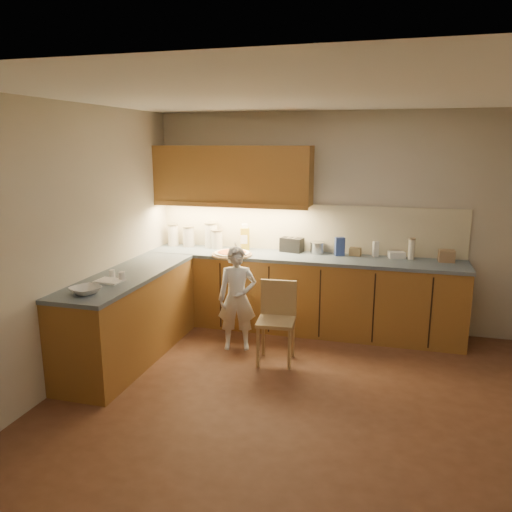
# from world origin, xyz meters

# --- Properties ---
(room) EXTENTS (4.54, 4.50, 2.62)m
(room) POSITION_xyz_m (0.00, 0.00, 1.68)
(room) COLOR #56301D
(room) RESTS_ON ground
(l_counter) EXTENTS (3.77, 2.62, 0.92)m
(l_counter) POSITION_xyz_m (-0.92, 1.25, 0.46)
(l_counter) COLOR olive
(l_counter) RESTS_ON ground
(backsplash) EXTENTS (3.75, 0.02, 0.58)m
(backsplash) POSITION_xyz_m (-0.38, 1.99, 1.21)
(backsplash) COLOR beige
(backsplash) RESTS_ON l_counter
(upper_cabinets) EXTENTS (1.95, 0.36, 0.73)m
(upper_cabinets) POSITION_xyz_m (-1.27, 1.82, 1.85)
(upper_cabinets) COLOR olive
(upper_cabinets) RESTS_ON ground
(pizza_on_board) EXTENTS (0.48, 0.48, 0.20)m
(pizza_on_board) POSITION_xyz_m (-1.18, 1.49, 0.94)
(pizza_on_board) COLOR tan
(pizza_on_board) RESTS_ON l_counter
(child) EXTENTS (0.48, 0.38, 1.15)m
(child) POSITION_xyz_m (-0.94, 0.93, 0.57)
(child) COLOR silver
(child) RESTS_ON ground
(wooden_chair) EXTENTS (0.41, 0.41, 0.84)m
(wooden_chair) POSITION_xyz_m (-0.45, 0.76, 0.49)
(wooden_chair) COLOR tan
(wooden_chair) RESTS_ON ground
(mixing_bowl) EXTENTS (0.34, 0.34, 0.06)m
(mixing_bowl) POSITION_xyz_m (-1.95, -0.33, 0.95)
(mixing_bowl) COLOR white
(mixing_bowl) RESTS_ON l_counter
(canister_a) EXTENTS (0.14, 0.14, 0.28)m
(canister_a) POSITION_xyz_m (-2.10, 1.85, 1.06)
(canister_a) COLOR white
(canister_a) RESTS_ON l_counter
(canister_b) EXTENTS (0.15, 0.15, 0.26)m
(canister_b) POSITION_xyz_m (-1.89, 1.85, 1.05)
(canister_b) COLOR beige
(canister_b) RESTS_ON l_counter
(canister_c) EXTENTS (0.17, 0.17, 0.32)m
(canister_c) POSITION_xyz_m (-1.58, 1.88, 1.08)
(canister_c) COLOR silver
(canister_c) RESTS_ON l_counter
(canister_d) EXTENTS (0.15, 0.15, 0.24)m
(canister_d) POSITION_xyz_m (-1.49, 1.83, 1.04)
(canister_d) COLOR silver
(canister_d) RESTS_ON l_counter
(oil_jug) EXTENTS (0.13, 0.12, 0.33)m
(oil_jug) POSITION_xyz_m (-1.13, 1.85, 1.07)
(oil_jug) COLOR #AD9722
(oil_jug) RESTS_ON l_counter
(toaster) EXTENTS (0.30, 0.21, 0.18)m
(toaster) POSITION_xyz_m (-0.53, 1.89, 1.01)
(toaster) COLOR black
(toaster) RESTS_ON l_counter
(steel_pot) EXTENTS (0.19, 0.19, 0.14)m
(steel_pot) POSITION_xyz_m (-0.22, 1.88, 0.99)
(steel_pot) COLOR #A6A6AB
(steel_pot) RESTS_ON l_counter
(blue_box) EXTENTS (0.13, 0.11, 0.22)m
(blue_box) POSITION_xyz_m (0.06, 1.83, 1.03)
(blue_box) COLOR #2D4289
(blue_box) RESTS_ON l_counter
(card_box_a) EXTENTS (0.14, 0.11, 0.09)m
(card_box_a) POSITION_xyz_m (0.24, 1.88, 0.97)
(card_box_a) COLOR #A28557
(card_box_a) RESTS_ON l_counter
(white_bottle) EXTENTS (0.08, 0.08, 0.18)m
(white_bottle) POSITION_xyz_m (0.47, 1.90, 1.01)
(white_bottle) COLOR silver
(white_bottle) RESTS_ON l_counter
(flat_pack) EXTENTS (0.21, 0.17, 0.07)m
(flat_pack) POSITION_xyz_m (0.71, 1.88, 0.96)
(flat_pack) COLOR white
(flat_pack) RESTS_ON l_counter
(tall_jar) EXTENTS (0.08, 0.08, 0.25)m
(tall_jar) POSITION_xyz_m (0.87, 1.84, 1.05)
(tall_jar) COLOR white
(tall_jar) RESTS_ON l_counter
(card_box_b) EXTENTS (0.18, 0.14, 0.13)m
(card_box_b) POSITION_xyz_m (1.25, 1.83, 0.99)
(card_box_b) COLOR #9E7A55
(card_box_b) RESTS_ON l_counter
(dough_cloth) EXTENTS (0.26, 0.21, 0.02)m
(dough_cloth) POSITION_xyz_m (-1.96, 0.07, 0.93)
(dough_cloth) COLOR white
(dough_cloth) RESTS_ON l_counter
(spice_jar_a) EXTENTS (0.07, 0.07, 0.08)m
(spice_jar_a) POSITION_xyz_m (-2.02, 0.22, 0.96)
(spice_jar_a) COLOR white
(spice_jar_a) RESTS_ON l_counter
(spice_jar_b) EXTENTS (0.07, 0.07, 0.09)m
(spice_jar_b) POSITION_xyz_m (-1.86, 0.14, 0.96)
(spice_jar_b) COLOR white
(spice_jar_b) RESTS_ON l_counter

